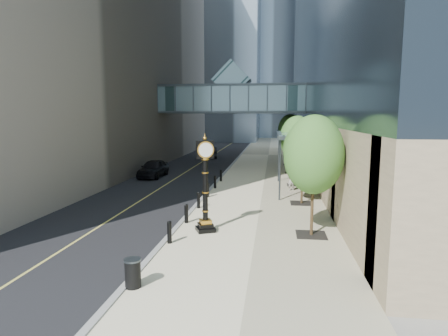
{
  "coord_description": "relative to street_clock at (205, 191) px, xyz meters",
  "views": [
    {
      "loc": [
        1.79,
        -14.41,
        5.61
      ],
      "look_at": [
        -0.92,
        5.81,
        2.78
      ],
      "focal_mm": 30.0,
      "sensor_mm": 36.0,
      "label": 1
    }
  ],
  "objects": [
    {
      "name": "street_trees",
      "position": [
        5.05,
        13.38,
        1.71
      ],
      "size": [
        2.82,
        28.78,
        5.8
      ],
      "color": "black",
      "rests_on": "sidewalk"
    },
    {
      "name": "car_far",
      "position": [
        -5.19,
        32.51,
        -1.32
      ],
      "size": [
        2.1,
        4.51,
        1.43
      ],
      "primitive_type": "imported",
      "rotation": [
        0.0,
        0.0,
        3.28
      ],
      "color": "black",
      "rests_on": "road"
    },
    {
      "name": "bollard_row",
      "position": [
        -1.25,
        6.06,
        -1.55
      ],
      "size": [
        0.2,
        16.2,
        0.9
      ],
      "color": "black",
      "rests_on": "sidewalk"
    },
    {
      "name": "distant_tower_c",
      "position": [
        -4.55,
        117.06,
        30.44
      ],
      "size": [
        22.0,
        22.0,
        65.0
      ],
      "primitive_type": "cube",
      "color": "#ABC1D8",
      "rests_on": "ground"
    },
    {
      "name": "entrance_canopy",
      "position": [
        4.93,
        11.06,
        2.13
      ],
      "size": [
        3.0,
        8.0,
        4.38
      ],
      "color": "#383F44",
      "rests_on": "ground"
    },
    {
      "name": "skywalk",
      "position": [
        -1.55,
        25.06,
        5.66
      ],
      "size": [
        17.0,
        4.2,
        5.8
      ],
      "color": "slate",
      "rests_on": "ground"
    },
    {
      "name": "pedestrian",
      "position": [
        4.56,
        10.82,
        -1.23
      ],
      "size": [
        0.62,
        0.48,
        1.53
      ],
      "primitive_type": "imported",
      "rotation": [
        0.0,
        0.0,
        3.36
      ],
      "color": "#B4B0A5",
      "rests_on": "sidewalk"
    },
    {
      "name": "street_clock",
      "position": [
        0.0,
        0.0,
        0.0
      ],
      "size": [
        1.14,
        1.14,
        4.61
      ],
      "rotation": [
        0.0,
        0.0,
        0.42
      ],
      "color": "black",
      "rests_on": "sidewalk"
    },
    {
      "name": "ground",
      "position": [
        1.45,
        -2.94,
        -2.06
      ],
      "size": [
        320.0,
        320.0,
        0.0
      ],
      "primitive_type": "plane",
      "color": "gray",
      "rests_on": "ground"
    },
    {
      "name": "curb",
      "position": [
        -1.55,
        37.06,
        -2.02
      ],
      "size": [
        0.25,
        180.0,
        0.07
      ],
      "primitive_type": "cube",
      "color": "gray",
      "rests_on": "ground"
    },
    {
      "name": "trash_bin",
      "position": [
        -1.25,
        -6.26,
        -1.55
      ],
      "size": [
        0.69,
        0.69,
        0.9
      ],
      "primitive_type": "cylinder",
      "rotation": [
        0.0,
        0.0,
        -0.42
      ],
      "color": "black",
      "rests_on": "sidewalk"
    },
    {
      "name": "car_near",
      "position": [
        -7.81,
        15.74,
        -1.23
      ],
      "size": [
        1.99,
        4.75,
        1.61
      ],
      "primitive_type": "imported",
      "rotation": [
        0.0,
        0.0,
        -0.02
      ],
      "color": "black",
      "rests_on": "road"
    },
    {
      "name": "road",
      "position": [
        -5.55,
        37.06,
        -2.05
      ],
      "size": [
        8.0,
        180.0,
        0.02
      ],
      "primitive_type": "cube",
      "color": "black",
      "rests_on": "ground"
    },
    {
      "name": "sidewalk",
      "position": [
        2.45,
        37.06,
        -2.03
      ],
      "size": [
        8.0,
        180.0,
        0.06
      ],
      "primitive_type": "cube",
      "color": "beige",
      "rests_on": "ground"
    }
  ]
}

